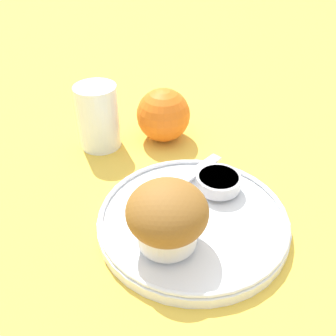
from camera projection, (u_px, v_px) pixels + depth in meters
ground_plane at (188, 215)px, 0.48m from camera, size 3.00×3.00×0.00m
plate at (190, 220)px, 0.46m from camera, size 0.23×0.23×0.02m
muffin at (167, 216)px, 0.40m from camera, size 0.09×0.09×0.07m
cream_ramekin at (218, 181)px, 0.49m from camera, size 0.06×0.06×0.02m
berry_pair at (166, 195)px, 0.47m from camera, size 0.03×0.01×0.01m
butter_knife at (178, 184)px, 0.50m from camera, size 0.16×0.10×0.00m
orange_fruit at (163, 115)px, 0.61m from camera, size 0.09×0.09×0.09m
juice_glass at (98, 117)px, 0.59m from camera, size 0.07×0.07×0.10m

